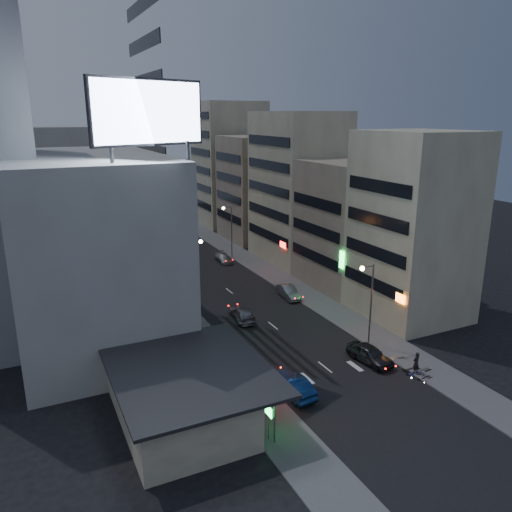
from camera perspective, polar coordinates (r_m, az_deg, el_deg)
ground at (r=42.79m, az=10.93°, el=-14.67°), size 180.00×180.00×0.00m
sidewalk_left at (r=64.66m, az=-11.02°, el=-3.84°), size 4.00×120.00×0.12m
sidewalk_right at (r=70.05m, az=1.71°, el=-2.00°), size 4.00×120.00×0.12m
food_court at (r=37.85m, az=-8.75°, el=-15.44°), size 11.00×13.00×3.88m
white_building at (r=51.08m, az=-18.41°, el=0.83°), size 14.00×24.00×18.00m
shophouse_near at (r=55.94m, az=17.54°, el=3.22°), size 10.00×11.00×20.00m
shophouse_mid at (r=65.29m, az=10.89°, el=3.61°), size 11.00×12.00×16.00m
shophouse_far at (r=75.19m, az=4.81°, el=7.75°), size 10.00×14.00×22.00m
far_left_a at (r=75.43m, az=-19.94°, el=6.12°), size 11.00×10.00×20.00m
far_left_b at (r=88.57m, az=-21.05°, el=5.69°), size 12.00×10.00×15.00m
far_right_a at (r=88.81m, az=0.14°, el=7.75°), size 11.00×12.00×18.00m
far_right_b at (r=101.36m, az=-3.10°, el=10.44°), size 12.00×12.00×24.00m
billboard at (r=40.35m, az=-12.15°, el=15.71°), size 9.52×3.75×6.20m
street_lamp_right_near at (r=48.15m, az=12.72°, el=-4.17°), size 1.60×0.44×8.02m
street_lamp_left at (r=56.25m, az=-7.14°, el=-0.97°), size 1.60×0.44×8.02m
street_lamp_right_far at (r=76.60m, az=-3.09°, el=3.65°), size 1.60×0.44×8.02m
parked_car_right_near at (r=46.78m, az=12.88°, el=-10.88°), size 2.49×4.91×1.60m
parked_car_right_mid at (r=61.00m, az=3.73°, el=-4.11°), size 1.96×4.59×1.47m
parked_car_left at (r=65.37m, az=-9.10°, el=-2.96°), size 2.37×4.90×1.35m
parked_car_right_far at (r=75.61m, az=-3.73°, el=-0.22°), size 2.08×4.53×1.28m
road_car_blue at (r=41.07m, az=4.09°, el=-14.49°), size 2.10×5.02×1.61m
road_car_silver at (r=54.48m, az=-1.61°, el=-6.61°), size 2.59×5.12×1.43m
person at (r=45.75m, az=17.83°, el=-11.53°), size 0.75×0.54×1.91m
scooter_black_a at (r=45.93m, az=19.21°, el=-12.19°), size 0.69×1.67×1.00m
scooter_silver_a at (r=47.09m, az=18.98°, el=-11.27°), size 0.85×2.08×1.24m
scooter_blue at (r=46.26m, az=18.36°, el=-11.83°), size 0.92×1.85×1.08m
scooter_black_b at (r=46.99m, az=17.90°, el=-11.29°), size 0.69×1.92×1.16m
scooter_silver_b at (r=48.52m, az=16.34°, el=-10.33°), size 0.91×1.79×1.05m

